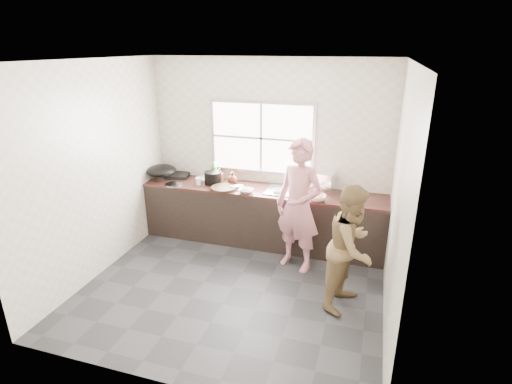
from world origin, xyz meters
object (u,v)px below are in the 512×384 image
(bowl_mince, at_px, (246,191))
(dish_rack, at_px, (320,181))
(black_pot, at_px, (213,178))
(bottle_brown_tall, at_px, (220,176))
(bottle_brown_short, at_px, (233,179))
(pot_lid_right, at_px, (215,180))
(glass_jar, at_px, (198,181))
(burner, at_px, (178,175))
(bowl_crabs, at_px, (317,198))
(pot_lid_left, at_px, (174,184))
(cutting_board, at_px, (224,188))
(bowl_held, at_px, (278,191))
(wok, at_px, (161,171))
(woman, at_px, (299,210))
(person_side, at_px, (352,247))
(plate_food, at_px, (203,178))
(bottle_green, at_px, (214,170))

(bowl_mince, bearing_deg, dish_rack, 21.19)
(black_pot, distance_m, bottle_brown_tall, 0.12)
(bottle_brown_short, height_order, pot_lid_right, bottle_brown_short)
(glass_jar, bearing_deg, burner, 151.51)
(bowl_crabs, relative_size, pot_lid_left, 0.71)
(cutting_board, distance_m, pot_lid_left, 0.80)
(glass_jar, height_order, pot_lid_left, glass_jar)
(bottle_brown_short, bearing_deg, pot_lid_left, -160.93)
(burner, height_order, pot_lid_right, burner)
(bowl_mince, xyz_separation_m, bowl_held, (0.45, 0.13, 0.01))
(burner, bearing_deg, bottle_brown_short, -5.21)
(bottle_brown_tall, distance_m, wok, 0.93)
(cutting_board, xyz_separation_m, bottle_brown_short, (0.05, 0.26, 0.07))
(woman, bearing_deg, pot_lid_left, -169.13)
(black_pot, xyz_separation_m, pot_lid_right, (-0.04, 0.17, -0.09))
(black_pot, relative_size, glass_jar, 2.43)
(bottle_brown_short, xyz_separation_m, wok, (-1.13, -0.12, 0.06))
(bowl_held, relative_size, pot_lid_right, 0.91)
(black_pot, relative_size, wok, 0.56)
(person_side, height_order, pot_lid_left, person_side)
(plate_food, distance_m, bottle_brown_short, 0.56)
(person_side, xyz_separation_m, black_pot, (-2.17, 1.22, 0.22))
(burner, xyz_separation_m, dish_rack, (2.28, 0.01, 0.12))
(person_side, height_order, dish_rack, person_side)
(dish_rack, relative_size, pot_lid_right, 1.70)
(cutting_board, height_order, pot_lid_left, cutting_board)
(plate_food, distance_m, glass_jar, 0.29)
(burner, relative_size, pot_lid_left, 1.33)
(bowl_mince, relative_size, plate_food, 0.89)
(bottle_brown_tall, relative_size, dish_rack, 0.53)
(bowl_held, bearing_deg, bowl_crabs, -12.85)
(glass_jar, relative_size, pot_lid_right, 0.47)
(woman, xyz_separation_m, bowl_held, (-0.39, 0.47, 0.07))
(bowl_mince, bearing_deg, bottle_brown_short, 136.24)
(woman, relative_size, bowl_crabs, 8.77)
(bottle_green, height_order, bottle_brown_tall, bottle_green)
(plate_food, bearing_deg, bowl_crabs, -11.87)
(black_pot, height_order, wok, wok)
(bottle_green, xyz_separation_m, pot_lid_left, (-0.48, -0.44, -0.13))
(pot_lid_left, bearing_deg, bowl_mince, 0.00)
(person_side, xyz_separation_m, bowl_mince, (-1.57, 0.99, 0.16))
(cutting_board, xyz_separation_m, bottle_brown_tall, (-0.17, 0.28, 0.08))
(woman, relative_size, dish_rack, 4.35)
(woman, relative_size, bottle_brown_short, 9.27)
(bowl_held, height_order, burner, bowl_held)
(person_side, xyz_separation_m, bottle_brown_short, (-1.88, 1.28, 0.22))
(bowl_crabs, distance_m, bottle_brown_tall, 1.59)
(bowl_mince, distance_m, dish_rack, 1.09)
(cutting_board, xyz_separation_m, glass_jar, (-0.44, 0.08, 0.03))
(bottle_brown_tall, height_order, bottle_brown_short, bottle_brown_tall)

